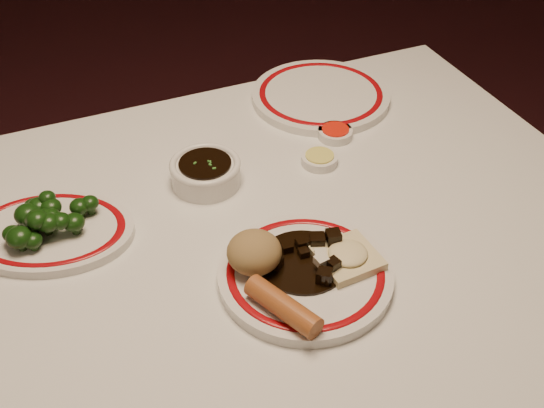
% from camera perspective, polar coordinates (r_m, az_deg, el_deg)
% --- Properties ---
extents(dining_table, '(1.20, 0.90, 0.75)m').
position_cam_1_polar(dining_table, '(1.11, -1.33, -6.47)').
color(dining_table, white).
rests_on(dining_table, ground).
extents(main_plate, '(0.30, 0.30, 0.02)m').
position_cam_1_polar(main_plate, '(0.98, 2.80, -5.93)').
color(main_plate, silver).
rests_on(main_plate, dining_table).
extents(rice_mound, '(0.08, 0.08, 0.06)m').
position_cam_1_polar(rice_mound, '(0.96, -1.49, -4.05)').
color(rice_mound, '#977747').
rests_on(rice_mound, main_plate).
extents(spring_roll, '(0.07, 0.12, 0.03)m').
position_cam_1_polar(spring_roll, '(0.90, 0.93, -8.54)').
color(spring_roll, '#A75929').
rests_on(spring_roll, main_plate).
extents(fried_wonton, '(0.09, 0.09, 0.02)m').
position_cam_1_polar(fried_wonton, '(0.98, 6.35, -4.36)').
color(fried_wonton, beige).
rests_on(fried_wonton, main_plate).
extents(stirfry_heap, '(0.13, 0.13, 0.03)m').
position_cam_1_polar(stirfry_heap, '(0.98, 2.84, -4.52)').
color(stirfry_heap, black).
rests_on(stirfry_heap, main_plate).
extents(broccoli_plate, '(0.31, 0.30, 0.02)m').
position_cam_1_polar(broccoli_plate, '(1.10, -18.12, -2.20)').
color(broccoli_plate, silver).
rests_on(broccoli_plate, dining_table).
extents(broccoli_pile, '(0.15, 0.11, 0.05)m').
position_cam_1_polar(broccoli_pile, '(1.08, -18.61, -1.14)').
color(broccoli_pile, '#23471C').
rests_on(broccoli_pile, broccoli_plate).
extents(soy_bowl, '(0.12, 0.12, 0.04)m').
position_cam_1_polar(soy_bowl, '(1.15, -5.57, 2.59)').
color(soy_bowl, silver).
rests_on(soy_bowl, dining_table).
extents(sweet_sour_dish, '(0.06, 0.06, 0.02)m').
position_cam_1_polar(sweet_sour_dish, '(1.26, 5.31, 5.93)').
color(sweet_sour_dish, silver).
rests_on(sweet_sour_dish, dining_table).
extents(mustard_dish, '(0.06, 0.06, 0.02)m').
position_cam_1_polar(mustard_dish, '(1.19, 3.99, 3.76)').
color(mustard_dish, silver).
rests_on(mustard_dish, dining_table).
extents(far_plate, '(0.31, 0.31, 0.02)m').
position_cam_1_polar(far_plate, '(1.37, 4.09, 9.05)').
color(far_plate, silver).
rests_on(far_plate, dining_table).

